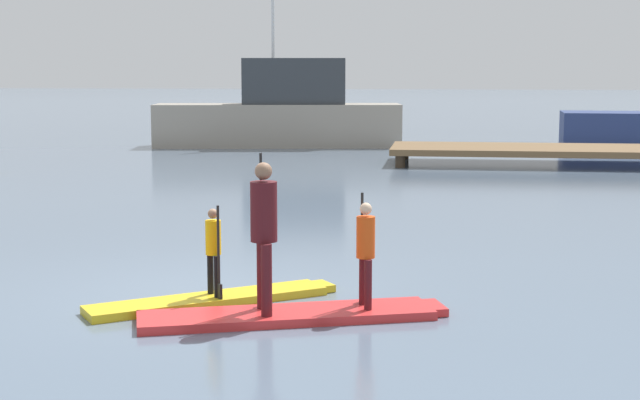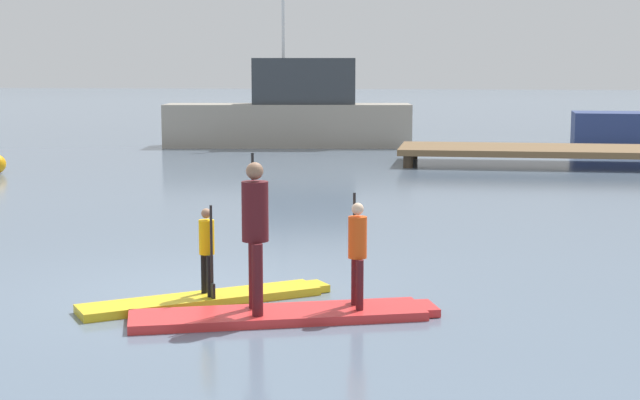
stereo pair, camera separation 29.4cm
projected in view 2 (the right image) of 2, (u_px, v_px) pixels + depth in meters
ground_plane at (197, 292)px, 11.82m from camera, size 240.00×240.00×0.00m
paddleboard_near at (208, 299)px, 11.26m from camera, size 2.78×2.17×0.10m
paddler_child_solo at (207, 247)px, 11.16m from camera, size 0.28×0.33×1.11m
paddleboard_far at (285, 315)px, 10.53m from camera, size 3.48×1.77×0.10m
paddler_adult at (255, 227)px, 10.34m from camera, size 0.38×0.50×1.76m
paddler_child_front at (357, 248)px, 10.59m from camera, size 0.27×0.40×1.29m
fishing_boat_white_large at (292, 113)px, 33.88m from camera, size 9.00×3.27×6.65m
floating_dock at (541, 150)px, 27.39m from camera, size 8.15×3.18×0.53m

